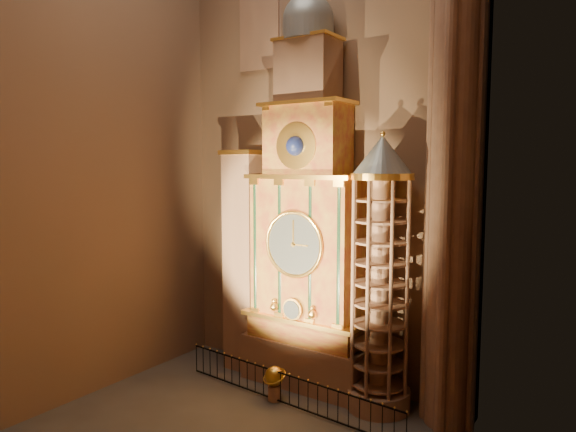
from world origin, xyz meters
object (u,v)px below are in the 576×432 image
Objects in this scene: astronomical_clock at (307,233)px; stair_turret at (380,276)px; iron_railing at (285,389)px; portrait_tower at (245,260)px; celestial_globe at (274,380)px.

astronomical_clock is 3.78m from stair_turret.
astronomical_clock is at bearing 99.71° from iron_railing.
stair_turret is 1.04× the size of iron_railing.
portrait_tower is 6.26m from iron_railing.
celestial_globe is at bearing -96.48° from astronomical_clock.
celestial_globe reaches higher than iron_railing.
stair_turret is 6.06m from celestial_globe.
astronomical_clock is 11.75× the size of celestial_globe.
iron_railing is (0.61, -0.14, -0.17)m from celestial_globe.
astronomical_clock is at bearing 83.52° from celestial_globe.
celestial_globe is (3.17, -2.08, -4.30)m from portrait_tower.
astronomical_clock reaches higher than celestial_globe.
astronomical_clock is 6.18m from celestial_globe.
stair_turret reaches higher than portrait_tower.
astronomical_clock is 1.55× the size of stair_turret.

